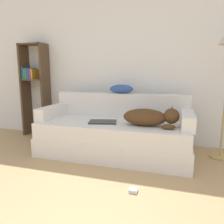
{
  "coord_description": "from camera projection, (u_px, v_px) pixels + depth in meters",
  "views": [
    {
      "loc": [
        0.81,
        -0.43,
        1.11
      ],
      "look_at": [
        0.0,
        2.22,
        0.61
      ],
      "focal_mm": 35.0,
      "sensor_mm": 36.0,
      "label": 1
    }
  ],
  "objects": [
    {
      "name": "couch_backrest",
      "position": [
        121.0,
        105.0,
        3.24
      ],
      "size": [
        1.97,
        0.15,
        0.35
      ],
      "color": "silver",
      "rests_on": "couch"
    },
    {
      "name": "bookshelf",
      "position": [
        34.0,
        84.0,
        3.81
      ],
      "size": [
        0.45,
        0.26,
        1.59
      ],
      "color": "#4C3823",
      "rests_on": "ground_plane"
    },
    {
      "name": "couch_arm_left",
      "position": [
        53.0,
        112.0,
        3.17
      ],
      "size": [
        0.15,
        0.68,
        0.18
      ],
      "color": "silver",
      "rests_on": "couch"
    },
    {
      "name": "dog",
      "position": [
        150.0,
        117.0,
        2.68
      ],
      "size": [
        0.68,
        0.28,
        0.25
      ],
      "color": "#513319",
      "rests_on": "couch"
    },
    {
      "name": "couch",
      "position": [
        114.0,
        138.0,
        2.97
      ],
      "size": [
        2.01,
        0.87,
        0.46
      ],
      "color": "silver",
      "rests_on": "ground_plane"
    },
    {
      "name": "couch_arm_right",
      "position": [
        188.0,
        120.0,
        2.64
      ],
      "size": [
        0.15,
        0.68,
        0.18
      ],
      "color": "silver",
      "rests_on": "couch"
    },
    {
      "name": "throw_pillow",
      "position": [
        121.0,
        89.0,
        3.21
      ],
      "size": [
        0.35,
        0.18,
        0.13
      ],
      "color": "#335199",
      "rests_on": "couch_backrest"
    },
    {
      "name": "laptop",
      "position": [
        103.0,
        122.0,
        2.88
      ],
      "size": [
        0.4,
        0.31,
        0.02
      ],
      "rotation": [
        0.0,
        0.0,
        0.23
      ],
      "color": "#2D2D30",
      "rests_on": "couch"
    },
    {
      "name": "wall_back",
      "position": [
        127.0,
        57.0,
        3.44
      ],
      "size": [
        8.19,
        0.06,
        2.7
      ],
      "color": "white",
      "rests_on": "ground_plane"
    },
    {
      "name": "power_adapter",
      "position": [
        133.0,
        190.0,
        2.05
      ],
      "size": [
        0.08,
        0.08,
        0.03
      ],
      "color": "silver",
      "rests_on": "ground_plane"
    }
  ]
}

